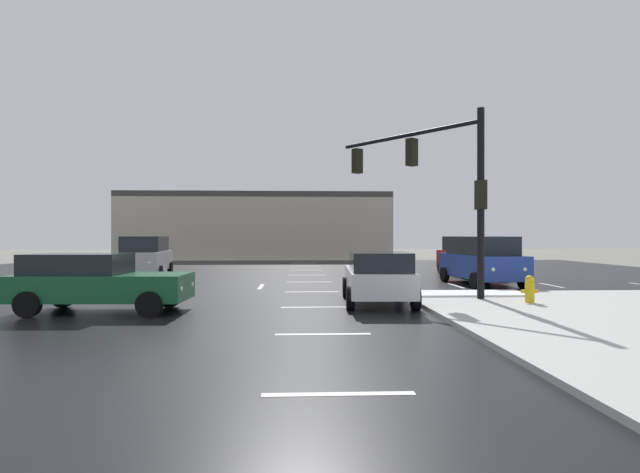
# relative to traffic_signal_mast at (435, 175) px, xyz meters

# --- Properties ---
(ground_plane) EXTENTS (120.00, 120.00, 0.00)m
(ground_plane) POSITION_rel_traffic_signal_mast_xyz_m (-4.07, 3.82, -4.12)
(ground_plane) COLOR slate
(road_asphalt) EXTENTS (44.00, 44.00, 0.02)m
(road_asphalt) POSITION_rel_traffic_signal_mast_xyz_m (-4.07, 3.82, -4.11)
(road_asphalt) COLOR black
(road_asphalt) RESTS_ON ground_plane
(snow_strip_curbside) EXTENTS (4.00, 1.60, 0.06)m
(snow_strip_curbside) POSITION_rel_traffic_signal_mast_xyz_m (0.93, -0.18, -3.95)
(snow_strip_curbside) COLOR white
(snow_strip_curbside) RESTS_ON sidewalk_corner
(lane_markings) EXTENTS (36.15, 36.15, 0.01)m
(lane_markings) POSITION_rel_traffic_signal_mast_xyz_m (-2.87, 2.44, -4.09)
(lane_markings) COLOR silver
(lane_markings) RESTS_ON road_asphalt
(traffic_signal_mast) EXTENTS (3.87, 5.01, 5.88)m
(traffic_signal_mast) POSITION_rel_traffic_signal_mast_xyz_m (0.00, 0.00, 0.00)
(traffic_signal_mast) COLOR black
(traffic_signal_mast) RESTS_ON sidewalk_corner
(fire_hydrant) EXTENTS (0.48, 0.26, 0.79)m
(fire_hydrant) POSITION_rel_traffic_signal_mast_xyz_m (2.12, -2.35, -3.58)
(fire_hydrant) COLOR gold
(fire_hydrant) RESTS_ON sidewalk_corner
(strip_building_background) EXTENTS (23.81, 8.00, 5.91)m
(strip_building_background) POSITION_rel_traffic_signal_mast_xyz_m (-8.26, 30.37, -1.16)
(strip_building_background) COLOR #BCB29E
(strip_building_background) RESTS_ON ground_plane
(suv_blue) EXTENTS (2.45, 4.95, 2.03)m
(suv_blue) POSITION_rel_traffic_signal_mast_xyz_m (3.10, 4.16, -3.03)
(suv_blue) COLOR navy
(suv_blue) RESTS_ON road_asphalt
(sedan_white) EXTENTS (2.23, 4.62, 1.58)m
(sedan_white) POSITION_rel_traffic_signal_mast_xyz_m (-2.16, -1.48, -3.26)
(sedan_white) COLOR white
(sedan_white) RESTS_ON road_asphalt
(suv_silver) EXTENTS (2.55, 4.97, 2.03)m
(suv_silver) POSITION_rel_traffic_signal_mast_xyz_m (-12.24, 9.12, -3.03)
(suv_silver) COLOR #B7BABF
(suv_silver) RESTS_ON road_asphalt
(sedan_green) EXTENTS (4.59, 2.16, 1.58)m
(sedan_green) POSITION_rel_traffic_signal_mast_xyz_m (-10.00, -2.83, -3.26)
(sedan_green) COLOR #195933
(sedan_green) RESTS_ON road_asphalt
(suv_red) EXTENTS (2.39, 4.92, 2.03)m
(suv_red) POSITION_rel_traffic_signal_mast_xyz_m (4.27, 8.85, -3.03)
(suv_red) COLOR #B21919
(suv_red) RESTS_ON road_asphalt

